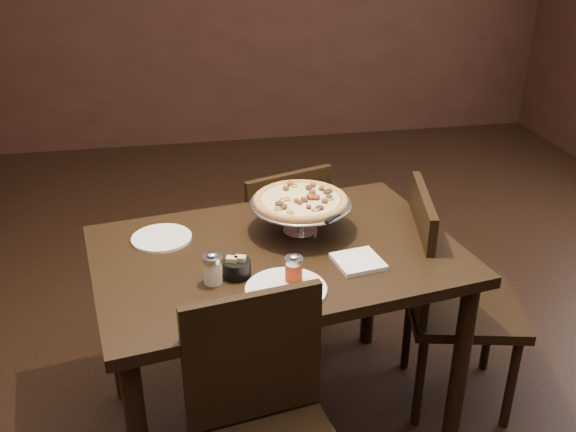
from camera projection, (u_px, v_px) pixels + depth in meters
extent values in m
cube|color=black|center=(284.00, 408.00, 2.79)|extent=(6.00, 7.00, 0.02)
cube|color=black|center=(277.00, 255.00, 2.36)|extent=(1.44, 1.08, 0.04)
cylinder|color=black|center=(459.00, 370.00, 2.41)|extent=(0.07, 0.07, 0.78)
cylinder|color=black|center=(115.00, 323.00, 2.68)|extent=(0.07, 0.07, 0.78)
cylinder|color=black|center=(370.00, 273.00, 3.04)|extent=(0.07, 0.07, 0.78)
cylinder|color=silver|center=(300.00, 231.00, 2.48)|extent=(0.13, 0.13, 0.01)
cylinder|color=silver|center=(300.00, 218.00, 2.46)|extent=(0.03, 0.03, 0.10)
cylinder|color=silver|center=(300.00, 205.00, 2.43)|extent=(0.10, 0.10, 0.01)
cylinder|color=#97979C|center=(301.00, 203.00, 2.43)|extent=(0.38, 0.38, 0.01)
torus|color=#97979C|center=(301.00, 203.00, 2.43)|extent=(0.39, 0.39, 0.01)
cylinder|color=brown|center=(301.00, 201.00, 2.43)|extent=(0.35, 0.35, 0.01)
torus|color=brown|center=(301.00, 200.00, 2.42)|extent=(0.36, 0.36, 0.03)
cylinder|color=tan|center=(301.00, 199.00, 2.42)|extent=(0.30, 0.30, 0.01)
cylinder|color=beige|center=(213.00, 272.00, 2.13)|extent=(0.06, 0.06, 0.08)
cylinder|color=silver|center=(212.00, 259.00, 2.11)|extent=(0.07, 0.07, 0.02)
ellipsoid|color=silver|center=(212.00, 254.00, 2.10)|extent=(0.04, 0.04, 0.01)
cylinder|color=#9C2C0E|center=(294.00, 273.00, 2.13)|extent=(0.06, 0.06, 0.08)
cylinder|color=silver|center=(294.00, 260.00, 2.11)|extent=(0.06, 0.06, 0.02)
ellipsoid|color=silver|center=(294.00, 256.00, 2.10)|extent=(0.03, 0.03, 0.01)
cylinder|color=black|center=(237.00, 268.00, 2.18)|extent=(0.10, 0.10, 0.06)
cube|color=tan|center=(232.00, 265.00, 2.17)|extent=(0.04, 0.04, 0.06)
cube|color=tan|center=(241.00, 265.00, 2.17)|extent=(0.04, 0.04, 0.06)
cube|color=white|center=(358.00, 262.00, 2.26)|extent=(0.18, 0.18, 0.02)
cylinder|color=white|center=(162.00, 238.00, 2.42)|extent=(0.23, 0.23, 0.01)
cylinder|color=white|center=(286.00, 290.00, 2.10)|extent=(0.27, 0.27, 0.01)
cone|color=silver|center=(333.00, 218.00, 2.31)|extent=(0.14, 0.14, 0.00)
cylinder|color=black|center=(333.00, 218.00, 2.30)|extent=(0.08, 0.09, 0.02)
cube|color=black|center=(270.00, 250.00, 3.15)|extent=(0.54, 0.54, 0.04)
cube|color=black|center=(289.00, 219.00, 2.89)|extent=(0.41, 0.17, 0.44)
cylinder|color=black|center=(283.00, 265.00, 3.46)|extent=(0.04, 0.04, 0.41)
cylinder|color=black|center=(225.00, 282.00, 3.31)|extent=(0.04, 0.04, 0.41)
cylinder|color=black|center=(317.00, 296.00, 3.20)|extent=(0.04, 0.04, 0.41)
cylinder|color=black|center=(256.00, 316.00, 3.04)|extent=(0.04, 0.04, 0.41)
cube|color=black|center=(253.00, 358.00, 1.97)|extent=(0.44, 0.11, 0.46)
cube|color=black|center=(463.00, 307.00, 2.66)|extent=(0.54, 0.54, 0.04)
cube|color=black|center=(419.00, 249.00, 2.54)|extent=(0.13, 0.45, 0.48)
cylinder|color=black|center=(511.00, 384.00, 2.59)|extent=(0.04, 0.04, 0.44)
cylinder|color=black|center=(489.00, 329.00, 2.92)|extent=(0.04, 0.04, 0.44)
cylinder|color=black|center=(420.00, 381.00, 2.60)|extent=(0.04, 0.04, 0.44)
cylinder|color=black|center=(408.00, 327.00, 2.93)|extent=(0.04, 0.04, 0.44)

